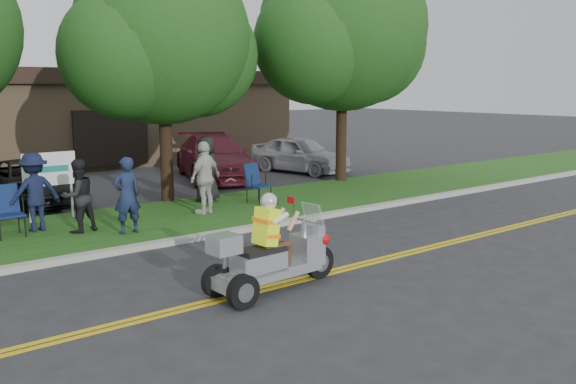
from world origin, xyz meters
TOP-DOWN VIEW (x-y plane):
  - ground at (0.00, 0.00)m, footprint 120.00×120.00m
  - centerline_near at (0.00, -0.58)m, footprint 60.00×0.10m
  - centerline_far at (0.00, -0.42)m, footprint 60.00×0.10m
  - curb at (0.00, 3.05)m, footprint 60.00×0.25m
  - grass_verge at (0.00, 5.20)m, footprint 60.00×4.00m
  - commercial_building at (2.00, 18.98)m, footprint 18.00×8.20m
  - tree_mid at (0.55, 7.23)m, footprint 5.88×4.80m
  - tree_right at (7.06, 7.03)m, footprint 6.86×5.60m
  - business_sign at (-2.90, 6.60)m, footprint 1.25×0.06m
  - trike_scooter at (-1.64, -0.67)m, footprint 2.51×0.85m
  - lawn_chair_a at (-4.16, 5.53)m, footprint 0.60×0.62m
  - lawn_chair_b at (2.32, 5.45)m, footprint 0.70×0.72m
  - spectator_adult_left at (-2.00, 4.17)m, footprint 0.63×0.42m
  - spectator_adult_mid at (-2.81, 4.93)m, footprint 0.91×0.78m
  - spectator_adult_right at (0.44, 4.97)m, footprint 1.17×0.81m
  - spectator_chair_a at (-3.53, 5.65)m, footprint 1.20×0.76m
  - spectator_chair_b at (1.28, 6.33)m, footprint 0.95×0.66m
  - parked_car_mid at (-2.50, 9.81)m, footprint 2.16×4.48m
  - parked_car_right at (4.02, 10.45)m, footprint 3.87×5.84m
  - parked_car_far_right at (7.53, 9.91)m, footprint 2.49×4.43m

SIDE VIEW (x-z plane):
  - ground at x=0.00m, z-range 0.00..0.00m
  - centerline_near at x=0.00m, z-range 0.00..0.01m
  - centerline_far at x=0.00m, z-range 0.00..0.01m
  - grass_verge at x=0.00m, z-range 0.01..0.11m
  - curb at x=0.00m, z-range 0.00..0.12m
  - trike_scooter at x=-1.64m, z-range -0.25..1.40m
  - parked_car_mid at x=-2.50m, z-range 0.00..1.23m
  - parked_car_far_right at x=7.53m, z-range 0.00..1.42m
  - lawn_chair_b at x=2.32m, z-range 0.17..1.26m
  - lawn_chair_a at x=-4.16m, z-range 0.17..1.29m
  - parked_car_right at x=4.02m, z-range 0.00..1.57m
  - spectator_adult_mid at x=-2.81m, z-range 0.10..1.73m
  - spectator_adult_left at x=-2.00m, z-range 0.10..1.80m
  - spectator_chair_a at x=-3.53m, z-range 0.10..1.87m
  - spectator_chair_b at x=1.28m, z-range 0.10..1.95m
  - spectator_adult_right at x=0.44m, z-range 0.10..1.95m
  - business_sign at x=-2.90m, z-range 0.38..2.13m
  - commercial_building at x=2.00m, z-range 0.01..4.01m
  - tree_mid at x=0.55m, z-range 0.91..7.96m
  - tree_right at x=7.06m, z-range 0.99..9.06m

